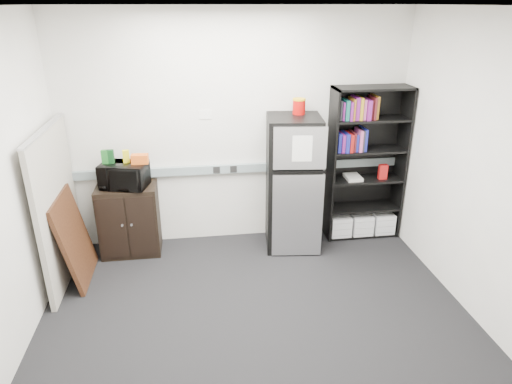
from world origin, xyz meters
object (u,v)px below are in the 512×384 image
microwave (124,175)px  refrigerator (293,184)px  cubicle_partition (57,206)px  bookshelf (366,166)px  cabinet (130,220)px

microwave → refrigerator: size_ratio=0.31×
cubicle_partition → microwave: size_ratio=3.28×
refrigerator → cubicle_partition: bearing=-165.8°
cubicle_partition → refrigerator: cubicle_partition is taller
bookshelf → refrigerator: size_ratio=1.18×
bookshelf → refrigerator: (-0.92, -0.14, -0.13)m
cubicle_partition → microwave: cubicle_partition is taller
bookshelf → cabinet: bookshelf is taller
bookshelf → cubicle_partition: size_ratio=1.14×
bookshelf → cubicle_partition: bearing=-171.9°
cubicle_partition → refrigerator: size_ratio=1.03×
cabinet → microwave: microwave is taller
bookshelf → cubicle_partition: 3.46m
cubicle_partition → refrigerator: (2.51, 0.34, -0.03)m
cubicle_partition → refrigerator: 2.53m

